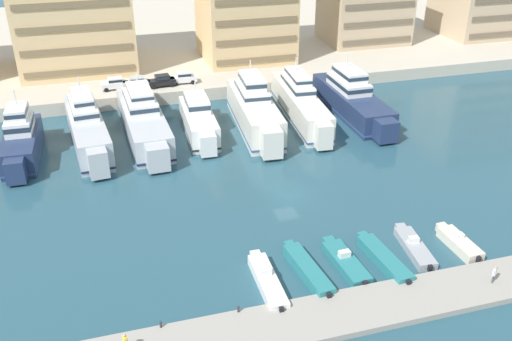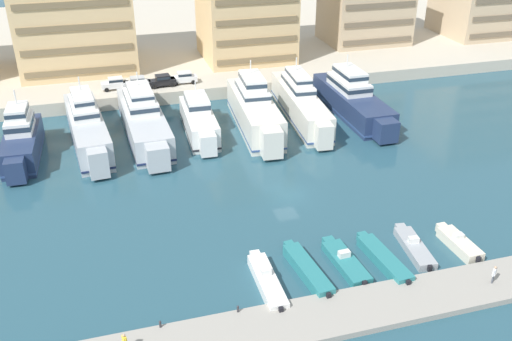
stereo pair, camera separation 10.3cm
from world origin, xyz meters
The scene contains 25 objects.
ground_plane centered at (0.00, 0.00, 0.00)m, with size 400.00×400.00×0.00m, color #285160.
quay_promenade centered at (0.00, 65.32, 0.98)m, with size 180.00×70.00×1.95m, color beige.
pier_dock centered at (0.00, -19.42, 0.27)m, with size 120.00×4.92×0.55m, color #9E998E.
yacht_navy_far_left centered at (-28.15, 17.67, 2.26)m, with size 4.34×15.21×8.09m.
yacht_silver_left centered at (-20.34, 19.42, 2.41)m, with size 5.68×21.51×8.22m.
yacht_silver_mid_left centered at (-13.11, 20.06, 2.28)m, with size 5.51×22.74×7.93m.
yacht_white_center_left centered at (-6.02, 18.49, 1.97)m, with size 4.16×15.41×6.70m.
yacht_ivory_center centered at (1.68, 18.49, 2.61)m, with size 5.79×21.09×8.76m.
yacht_ivory_center_right centered at (8.84, 19.97, 2.36)m, with size 5.24×22.76×8.05m.
yacht_navy_mid_right centered at (16.57, 19.42, 2.26)m, with size 4.86×21.79×8.07m.
motorboat_white_far_left centered at (-6.62, -14.17, 0.50)m, with size 1.70×8.18×1.54m.
motorboat_teal_left centered at (-2.79, -13.69, 0.53)m, with size 2.27×8.21×1.06m.
motorboat_teal_mid_left centered at (0.99, -13.34, 0.40)m, with size 2.29×7.44×1.31m.
motorboat_teal_center_left centered at (4.40, -14.08, 0.49)m, with size 2.21×8.05×0.97m.
motorboat_grey_center centered at (8.06, -13.09, 0.40)m, with size 2.44×7.22×1.28m.
motorboat_cream_center_right centered at (12.29, -13.87, 0.52)m, with size 1.87×6.09×1.44m.
car_white_far_left centered at (-15.82, 33.98, 2.93)m, with size 4.17×2.06×1.80m.
car_silver_left centered at (-12.62, 33.46, 2.93)m, with size 4.11×1.94×1.80m.
car_black_mid_left centered at (-8.81, 33.27, 2.93)m, with size 4.22×2.18×1.80m.
car_white_center_left centered at (-5.39, 33.77, 2.93)m, with size 4.11×1.95×1.80m.
apartment_block_left centered at (-20.64, 47.70, 10.70)m, with size 18.41×17.83×19.40m.
pedestrian_near_edge centered at (-18.81, -18.94, 1.50)m, with size 0.36×0.59×1.61m.
pedestrian_mid_deck centered at (11.65, -19.70, 1.56)m, with size 0.54×0.47×1.71m.
bollard_west centered at (-16.07, -17.21, 0.87)m, with size 0.20×0.20×0.61m.
bollard_west_mid centered at (-9.95, -17.21, 0.87)m, with size 0.20×0.20×0.61m.
Camera 1 is at (-18.26, -50.77, 31.57)m, focal length 40.00 mm.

